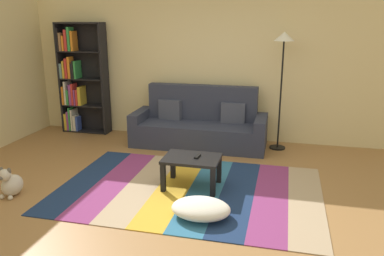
{
  "coord_description": "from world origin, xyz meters",
  "views": [
    {
      "loc": [
        1.27,
        -4.24,
        2.12
      ],
      "look_at": [
        0.05,
        0.79,
        0.65
      ],
      "focal_mm": 36.46,
      "sensor_mm": 36.0,
      "label": 1
    }
  ],
  "objects_px": {
    "pouf": "(201,209)",
    "tv_remote": "(197,156)",
    "bookshelf": "(78,80)",
    "couch": "(200,126)",
    "dog": "(11,184)",
    "coffee_table": "(192,163)",
    "standing_lamp": "(283,52)"
  },
  "relations": [
    {
      "from": "standing_lamp",
      "to": "tv_remote",
      "type": "height_order",
      "value": "standing_lamp"
    },
    {
      "from": "pouf",
      "to": "tv_remote",
      "type": "relative_size",
      "value": 4.37
    },
    {
      "from": "dog",
      "to": "tv_remote",
      "type": "height_order",
      "value": "tv_remote"
    },
    {
      "from": "couch",
      "to": "dog",
      "type": "xyz_separation_m",
      "value": [
        -1.81,
        -2.51,
        -0.18
      ]
    },
    {
      "from": "tv_remote",
      "to": "standing_lamp",
      "type": "bearing_deg",
      "value": 68.3
    },
    {
      "from": "standing_lamp",
      "to": "coffee_table",
      "type": "bearing_deg",
      "value": -119.07
    },
    {
      "from": "bookshelf",
      "to": "couch",
      "type": "bearing_deg",
      "value": -6.76
    },
    {
      "from": "bookshelf",
      "to": "pouf",
      "type": "xyz_separation_m",
      "value": [
        2.97,
        -2.77,
        -0.89
      ]
    },
    {
      "from": "pouf",
      "to": "standing_lamp",
      "type": "distance_m",
      "value": 3.09
    },
    {
      "from": "standing_lamp",
      "to": "couch",
      "type": "bearing_deg",
      "value": -175.07
    },
    {
      "from": "bookshelf",
      "to": "coffee_table",
      "type": "bearing_deg",
      "value": -37.02
    },
    {
      "from": "dog",
      "to": "standing_lamp",
      "type": "xyz_separation_m",
      "value": [
        3.13,
        2.62,
        1.43
      ]
    },
    {
      "from": "pouf",
      "to": "tv_remote",
      "type": "bearing_deg",
      "value": 105.72
    },
    {
      "from": "bookshelf",
      "to": "dog",
      "type": "relative_size",
      "value": 5.13
    },
    {
      "from": "couch",
      "to": "pouf",
      "type": "height_order",
      "value": "couch"
    },
    {
      "from": "pouf",
      "to": "dog",
      "type": "relative_size",
      "value": 1.65
    },
    {
      "from": "couch",
      "to": "dog",
      "type": "bearing_deg",
      "value": -125.87
    },
    {
      "from": "coffee_table",
      "to": "tv_remote",
      "type": "height_order",
      "value": "tv_remote"
    },
    {
      "from": "pouf",
      "to": "tv_remote",
      "type": "height_order",
      "value": "tv_remote"
    },
    {
      "from": "coffee_table",
      "to": "dog",
      "type": "bearing_deg",
      "value": -159.98
    },
    {
      "from": "coffee_table",
      "to": "pouf",
      "type": "bearing_deg",
      "value": -69.2
    },
    {
      "from": "bookshelf",
      "to": "tv_remote",
      "type": "relative_size",
      "value": 13.61
    },
    {
      "from": "tv_remote",
      "to": "dog",
      "type": "bearing_deg",
      "value": -153.96
    },
    {
      "from": "coffee_table",
      "to": "pouf",
      "type": "distance_m",
      "value": 0.83
    },
    {
      "from": "tv_remote",
      "to": "pouf",
      "type": "bearing_deg",
      "value": -68.22
    },
    {
      "from": "bookshelf",
      "to": "coffee_table",
      "type": "relative_size",
      "value": 2.86
    },
    {
      "from": "dog",
      "to": "couch",
      "type": "bearing_deg",
      "value": 54.13
    },
    {
      "from": "tv_remote",
      "to": "coffee_table",
      "type": "bearing_deg",
      "value": -155.19
    },
    {
      "from": "pouf",
      "to": "standing_lamp",
      "type": "relative_size",
      "value": 0.34
    },
    {
      "from": "bookshelf",
      "to": "standing_lamp",
      "type": "distance_m",
      "value": 3.77
    },
    {
      "from": "standing_lamp",
      "to": "bookshelf",
      "type": "bearing_deg",
      "value": 177.37
    },
    {
      "from": "couch",
      "to": "dog",
      "type": "distance_m",
      "value": 3.1
    }
  ]
}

